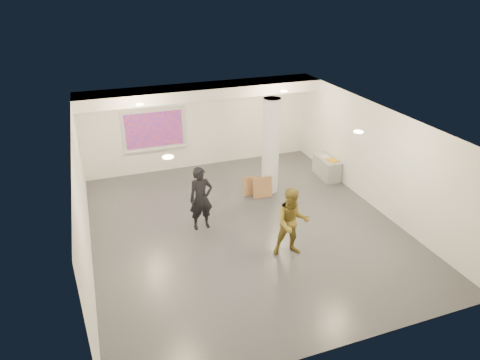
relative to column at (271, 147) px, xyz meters
name	(u,v)px	position (x,y,z in m)	size (l,w,h in m)	color
floor	(245,227)	(-1.50, -1.80, -1.50)	(8.00, 9.00, 0.01)	#35373D
ceiling	(246,122)	(-1.50, -1.80, 1.50)	(8.00, 9.00, 0.01)	white
wall_back	(200,125)	(-1.50, 2.70, 0.00)	(8.00, 0.01, 3.00)	silver
wall_front	(338,285)	(-1.50, -6.30, 0.00)	(8.00, 0.01, 3.00)	silver
wall_left	(82,203)	(-5.50, -1.80, 0.00)	(0.01, 9.00, 3.00)	silver
wall_right	(376,157)	(2.50, -1.80, 0.00)	(0.01, 9.00, 3.00)	silver
soffit_band	(203,91)	(-1.50, 2.15, 1.32)	(8.00, 1.10, 0.36)	silver
downlight_nw	(140,104)	(-3.70, 0.70, 1.48)	(0.22, 0.22, 0.02)	#FDC78F
downlight_ne	(284,91)	(0.70, 0.70, 1.48)	(0.22, 0.22, 0.02)	#FDC78F
downlight_sw	(168,157)	(-3.70, -3.30, 1.48)	(0.22, 0.22, 0.02)	#FDC78F
downlight_se	(358,132)	(0.70, -3.30, 1.48)	(0.22, 0.22, 0.02)	#FDC78F
column	(271,147)	(0.00, 0.00, 0.00)	(0.52, 0.52, 3.00)	silver
projection_screen	(154,130)	(-3.10, 2.65, 0.03)	(2.10, 0.13, 1.42)	silver
credenza	(326,167)	(2.22, 0.29, -1.16)	(0.49, 1.17, 0.69)	gray
papers_stack	(325,157)	(2.20, 0.41, -0.81)	(0.24, 0.31, 0.02)	silver
postit_pad	(332,160)	(2.26, 0.03, -0.80)	(0.24, 0.33, 0.03)	orange
cardboard_back	(262,188)	(-0.39, -0.35, -1.17)	(0.60, 0.05, 0.66)	olive
cardboard_front	(252,186)	(-0.64, -0.07, -1.21)	(0.54, 0.05, 0.60)	olive
woman	(201,199)	(-2.60, -1.40, -0.62)	(0.64, 0.42, 1.76)	black
man	(292,222)	(-0.86, -3.30, -0.62)	(0.86, 0.67, 1.77)	olive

